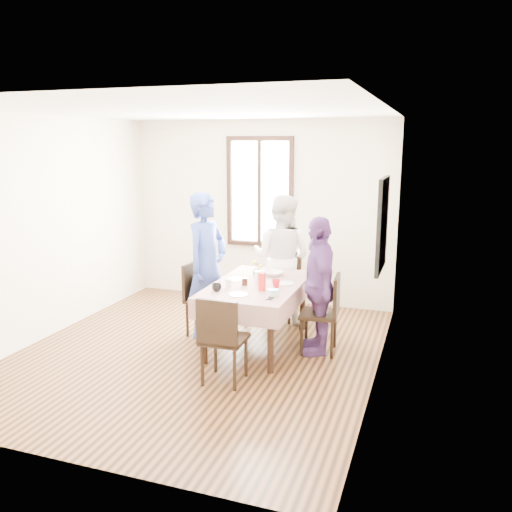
% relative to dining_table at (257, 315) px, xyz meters
% --- Properties ---
extents(ground, '(4.50, 4.50, 0.00)m').
position_rel_dining_table_xyz_m(ground, '(-0.57, -0.45, -0.38)').
color(ground, black).
rests_on(ground, ground).
extents(back_wall, '(4.00, 0.00, 4.00)m').
position_rel_dining_table_xyz_m(back_wall, '(-0.57, 1.80, 0.98)').
color(back_wall, beige).
rests_on(back_wall, ground).
extents(right_wall, '(0.00, 4.50, 4.50)m').
position_rel_dining_table_xyz_m(right_wall, '(1.43, -0.45, 0.98)').
color(right_wall, beige).
rests_on(right_wall, ground).
extents(window_frame, '(1.02, 0.06, 1.62)m').
position_rel_dining_table_xyz_m(window_frame, '(-0.57, 1.78, 1.27)').
color(window_frame, black).
rests_on(window_frame, back_wall).
extents(window_pane, '(0.90, 0.02, 1.50)m').
position_rel_dining_table_xyz_m(window_pane, '(-0.57, 1.79, 1.27)').
color(window_pane, white).
rests_on(window_pane, back_wall).
extents(art_poster, '(0.04, 0.76, 0.96)m').
position_rel_dining_table_xyz_m(art_poster, '(1.41, -0.15, 1.18)').
color(art_poster, red).
rests_on(art_poster, right_wall).
extents(dining_table, '(0.88, 1.49, 0.75)m').
position_rel_dining_table_xyz_m(dining_table, '(0.00, 0.00, 0.00)').
color(dining_table, black).
rests_on(dining_table, ground).
extents(tablecloth, '(1.00, 1.61, 0.01)m').
position_rel_dining_table_xyz_m(tablecloth, '(0.00, 0.00, 0.38)').
color(tablecloth, '#4E0509').
rests_on(tablecloth, dining_table).
extents(chair_left, '(0.46, 0.46, 0.91)m').
position_rel_dining_table_xyz_m(chair_left, '(-0.73, 0.14, 0.08)').
color(chair_left, black).
rests_on(chair_left, ground).
extents(chair_right, '(0.45, 0.45, 0.91)m').
position_rel_dining_table_xyz_m(chair_right, '(0.73, 0.05, 0.08)').
color(chair_right, black).
rests_on(chair_right, ground).
extents(chair_far, '(0.45, 0.45, 0.91)m').
position_rel_dining_table_xyz_m(chair_far, '(0.00, 1.02, 0.08)').
color(chair_far, black).
rests_on(chair_far, ground).
extents(chair_near, '(0.43, 0.43, 0.91)m').
position_rel_dining_table_xyz_m(chair_near, '(0.00, -1.02, 0.08)').
color(chair_near, black).
rests_on(chair_near, ground).
extents(person_left, '(0.57, 0.74, 1.79)m').
position_rel_dining_table_xyz_m(person_left, '(-0.71, 0.14, 0.52)').
color(person_left, '#324797').
rests_on(person_left, ground).
extents(person_far, '(0.89, 0.73, 1.71)m').
position_rel_dining_table_xyz_m(person_far, '(0.00, 1.01, 0.48)').
color(person_far, silver).
rests_on(person_far, ground).
extents(person_right, '(0.71, 1.00, 1.58)m').
position_rel_dining_table_xyz_m(person_right, '(0.71, 0.05, 0.41)').
color(person_right, '#5D3776').
rests_on(person_right, ground).
extents(mug_black, '(0.14, 0.14, 0.09)m').
position_rel_dining_table_xyz_m(mug_black, '(-0.32, -0.46, 0.43)').
color(mug_black, black).
rests_on(mug_black, tablecloth).
extents(mug_flag, '(0.13, 0.13, 0.09)m').
position_rel_dining_table_xyz_m(mug_flag, '(0.26, -0.10, 0.43)').
color(mug_flag, red).
rests_on(mug_flag, tablecloth).
extents(mug_green, '(0.13, 0.13, 0.07)m').
position_rel_dining_table_xyz_m(mug_green, '(-0.12, 0.33, 0.42)').
color(mug_green, '#0C7226').
rests_on(mug_green, tablecloth).
extents(serving_bowl, '(0.30, 0.30, 0.06)m').
position_rel_dining_table_xyz_m(serving_bowl, '(0.07, 0.40, 0.42)').
color(serving_bowl, white).
rests_on(serving_bowl, tablecloth).
extents(juice_carton, '(0.07, 0.07, 0.21)m').
position_rel_dining_table_xyz_m(juice_carton, '(0.15, -0.27, 0.49)').
color(juice_carton, red).
rests_on(juice_carton, tablecloth).
extents(butter_tub, '(0.12, 0.12, 0.06)m').
position_rel_dining_table_xyz_m(butter_tub, '(0.33, -0.43, 0.42)').
color(butter_tub, white).
rests_on(butter_tub, tablecloth).
extents(jam_jar, '(0.06, 0.06, 0.09)m').
position_rel_dining_table_xyz_m(jam_jar, '(-0.11, -0.13, 0.43)').
color(jam_jar, black).
rests_on(jam_jar, tablecloth).
extents(drinking_glass, '(0.07, 0.07, 0.10)m').
position_rel_dining_table_xyz_m(drinking_glass, '(-0.26, -0.25, 0.44)').
color(drinking_glass, silver).
rests_on(drinking_glass, tablecloth).
extents(smartphone, '(0.07, 0.14, 0.01)m').
position_rel_dining_table_xyz_m(smartphone, '(0.32, -0.52, 0.39)').
color(smartphone, black).
rests_on(smartphone, tablecloth).
extents(flower_vase, '(0.07, 0.07, 0.13)m').
position_rel_dining_table_xyz_m(flower_vase, '(-0.02, 0.05, 0.45)').
color(flower_vase, silver).
rests_on(flower_vase, tablecloth).
extents(plate_left, '(0.20, 0.20, 0.01)m').
position_rel_dining_table_xyz_m(plate_left, '(-0.30, 0.07, 0.39)').
color(plate_left, white).
rests_on(plate_left, tablecloth).
extents(plate_right, '(0.20, 0.20, 0.01)m').
position_rel_dining_table_xyz_m(plate_right, '(0.31, 0.08, 0.39)').
color(plate_right, white).
rests_on(plate_right, tablecloth).
extents(plate_far, '(0.20, 0.20, 0.01)m').
position_rel_dining_table_xyz_m(plate_far, '(0.00, 0.56, 0.39)').
color(plate_far, white).
rests_on(plate_far, tablecloth).
extents(plate_near, '(0.20, 0.20, 0.01)m').
position_rel_dining_table_xyz_m(plate_near, '(-0.04, -0.52, 0.39)').
color(plate_near, white).
rests_on(plate_near, tablecloth).
extents(butter_lid, '(0.12, 0.12, 0.01)m').
position_rel_dining_table_xyz_m(butter_lid, '(0.33, -0.43, 0.45)').
color(butter_lid, blue).
rests_on(butter_lid, butter_tub).
extents(flower_bunch, '(0.09, 0.09, 0.10)m').
position_rel_dining_table_xyz_m(flower_bunch, '(-0.02, 0.05, 0.57)').
color(flower_bunch, yellow).
rests_on(flower_bunch, flower_vase).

